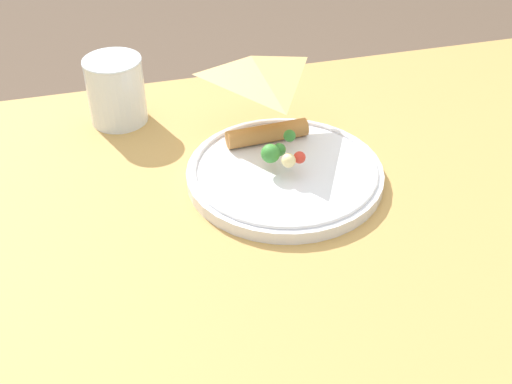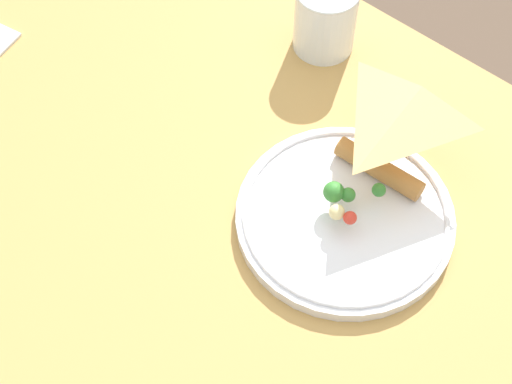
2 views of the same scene
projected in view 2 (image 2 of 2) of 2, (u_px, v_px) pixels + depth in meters
name	position (u px, v px, depth m)	size (l,w,h in m)	color
dining_table	(243.00, 248.00, 1.00)	(1.29, 0.72, 0.75)	tan
plate_pizza	(346.00, 213.00, 0.88)	(0.25, 0.25, 0.06)	white
milk_glass	(325.00, 20.00, 1.01)	(0.08, 0.08, 0.10)	white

